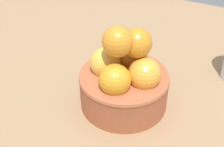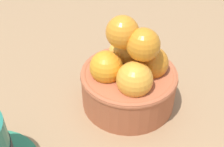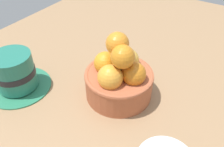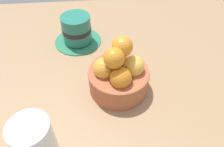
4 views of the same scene
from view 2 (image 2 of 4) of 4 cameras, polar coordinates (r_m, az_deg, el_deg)
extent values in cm
cube|color=#997551|center=(46.58, 3.04, -7.16)|extent=(123.50, 92.18, 3.88)
cylinder|color=#AD5938|center=(43.30, 3.25, -2.70)|extent=(13.88, 13.88, 5.70)
torus|color=#AD5938|center=(41.74, 3.36, -0.15)|extent=(14.08, 14.08, 1.00)
sphere|color=gold|center=(38.18, 4.05, -1.26)|extent=(4.94, 4.94, 4.94)
sphere|color=orange|center=(41.26, 7.97, 1.86)|extent=(4.74, 4.74, 4.74)
sphere|color=gold|center=(43.39, 2.92, 4.24)|extent=(4.86, 4.86, 4.86)
sphere|color=orange|center=(40.48, -1.16, 1.46)|extent=(4.75, 4.75, 4.75)
sphere|color=orange|center=(37.77, 6.16, 5.64)|extent=(4.49, 4.49, 4.49)
sphere|color=orange|center=(38.45, 2.07, 8.14)|extent=(4.49, 4.49, 4.49)
camera|label=1|loc=(0.31, -74.11, 17.32)|focal=48.62mm
camera|label=3|loc=(0.26, 86.21, 13.11)|focal=36.96mm
camera|label=4|loc=(0.51, 60.69, 32.89)|focal=34.71mm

